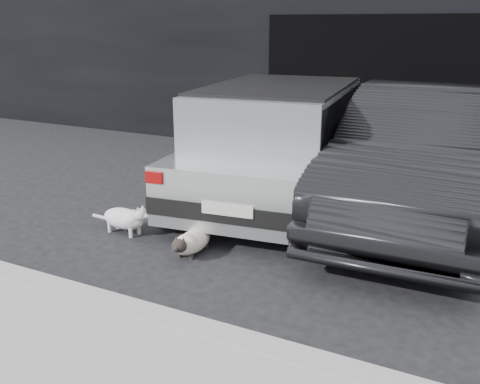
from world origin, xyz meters
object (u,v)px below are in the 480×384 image
at_px(silver_hatchback, 281,137).
at_px(second_car, 423,154).
at_px(cat_white, 126,218).
at_px(cat_siamese, 191,242).

height_order(silver_hatchback, second_car, second_car).
bearing_deg(cat_white, cat_siamese, 85.12).
xyz_separation_m(second_car, cat_white, (-3.04, -2.24, -0.65)).
relative_size(cat_siamese, cat_white, 1.02).
bearing_deg(second_car, cat_siamese, -131.66).
height_order(cat_siamese, cat_white, cat_white).
xyz_separation_m(silver_hatchback, second_car, (1.92, 0.11, -0.06)).
bearing_deg(cat_white, second_car, 130.50).
distance_m(second_car, cat_white, 3.83).
distance_m(silver_hatchback, cat_white, 2.51).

